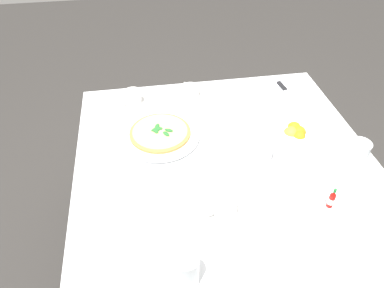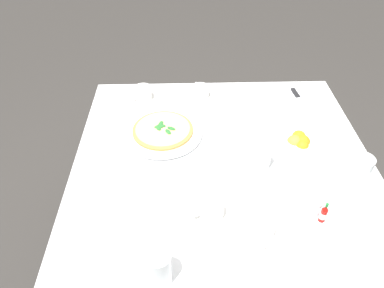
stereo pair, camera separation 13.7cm
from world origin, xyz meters
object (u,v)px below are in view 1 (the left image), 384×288
(water_glass_center_back, at_px, (356,157))
(hot_sauce_bottle, at_px, (332,199))
(dinner_knife, at_px, (287,92))
(pizza, at_px, (160,132))
(water_glass_right_edge, at_px, (263,150))
(coffee_cup_near_left, at_px, (133,98))
(citrus_bowl, at_px, (296,135))
(pizza_plate, at_px, (160,135))
(water_glass_far_left, at_px, (187,272))
(coffee_cup_left_edge, at_px, (190,92))
(menu_card, at_px, (228,134))
(napkin_folded, at_px, (286,94))
(salt_shaker, at_px, (338,207))
(coffee_cup_far_right, at_px, (225,208))
(pepper_shaker, at_px, (324,195))
(coffee_cup_near_right, at_px, (277,221))

(water_glass_center_back, height_order, hot_sauce_bottle, water_glass_center_back)
(dinner_knife, bearing_deg, pizza, -79.01)
(pizza, height_order, water_glass_right_edge, water_glass_right_edge)
(coffee_cup_near_left, relative_size, citrus_bowl, 0.87)
(pizza_plate, distance_m, water_glass_far_left, 0.63)
(coffee_cup_left_edge, relative_size, menu_card, 1.73)
(coffee_cup_near_left, xyz_separation_m, water_glass_right_edge, (0.46, 0.46, 0.02))
(water_glass_far_left, xyz_separation_m, napkin_folded, (-0.83, 0.60, -0.04))
(dinner_knife, bearing_deg, salt_shaker, -14.18)
(coffee_cup_far_right, distance_m, pepper_shaker, 0.34)
(coffee_cup_far_right, distance_m, water_glass_far_left, 0.26)
(coffee_cup_far_right, xyz_separation_m, citrus_bowl, (-0.31, 0.36, -0.00))
(pizza_plate, xyz_separation_m, pizza, (-0.00, 0.00, 0.01))
(pizza, xyz_separation_m, coffee_cup_near_right, (0.49, 0.32, 0.00))
(pizza, relative_size, water_glass_right_edge, 1.98)
(water_glass_center_back, relative_size, napkin_folded, 0.50)
(pizza_plate, bearing_deg, coffee_cup_near_right, 32.82)
(hot_sauce_bottle, bearing_deg, citrus_bowl, 177.67)
(coffee_cup_near_right, bearing_deg, napkin_folded, 157.02)
(coffee_cup_left_edge, bearing_deg, pizza, -32.02)
(coffee_cup_far_right, relative_size, menu_card, 1.74)
(napkin_folded, bearing_deg, coffee_cup_near_left, -99.18)
(coffee_cup_far_right, relative_size, pepper_shaker, 2.32)
(pizza, distance_m, coffee_cup_far_right, 0.45)
(coffee_cup_near_left, bearing_deg, coffee_cup_left_edge, 92.35)
(coffee_cup_near_left, height_order, napkin_folded, coffee_cup_near_left)
(coffee_cup_near_left, relative_size, water_glass_right_edge, 1.04)
(water_glass_right_edge, xyz_separation_m, menu_card, (-0.14, -0.10, -0.02))
(coffee_cup_near_left, distance_m, water_glass_center_back, 0.95)
(pizza_plate, bearing_deg, water_glass_center_back, 67.53)
(coffee_cup_left_edge, relative_size, pepper_shaker, 2.31)
(water_glass_right_edge, xyz_separation_m, water_glass_far_left, (0.43, -0.35, -0.00))
(water_glass_center_back, height_order, pepper_shaker, water_glass_center_back)
(pizza_plate, height_order, salt_shaker, salt_shaker)
(coffee_cup_far_right, distance_m, coffee_cup_near_left, 0.73)
(hot_sauce_bottle, bearing_deg, pizza_plate, -130.63)
(coffee_cup_left_edge, distance_m, water_glass_far_left, 0.91)
(coffee_cup_near_right, relative_size, salt_shaker, 2.36)
(menu_card, bearing_deg, coffee_cup_near_left, -76.88)
(water_glass_right_edge, relative_size, hot_sauce_bottle, 1.50)
(hot_sauce_bottle, bearing_deg, dinner_knife, 171.73)
(coffee_cup_far_right, relative_size, dinner_knife, 0.67)
(citrus_bowl, distance_m, hot_sauce_bottle, 0.34)
(hot_sauce_bottle, bearing_deg, coffee_cup_near_left, -138.58)
(pizza_plate, bearing_deg, menu_card, 77.10)
(water_glass_center_back, bearing_deg, citrus_bowl, -138.61)
(coffee_cup_far_right, bearing_deg, pizza, -158.17)
(coffee_cup_near_right, distance_m, pepper_shaker, 0.21)
(coffee_cup_far_right, bearing_deg, napkin_folded, 144.48)
(coffee_cup_far_right, distance_m, salt_shaker, 0.37)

